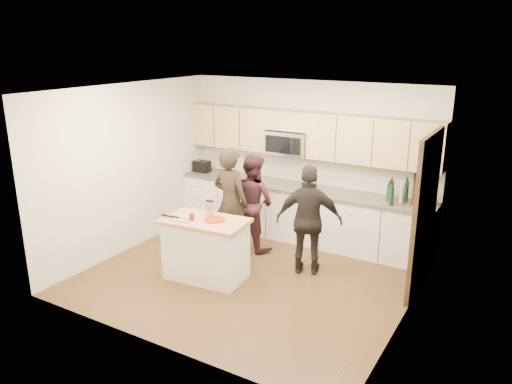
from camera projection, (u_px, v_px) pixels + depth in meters
The scene contains 21 objects.
floor at pixel (249, 276), 7.34m from camera, with size 4.50×4.50×0.00m, color brown.
room_shell at pixel (249, 162), 6.84m from camera, with size 4.52×4.02×2.71m.
back_cabinetry at pixel (300, 213), 8.60m from camera, with size 4.50×0.66×0.94m.
upper_cabinetry at pixel (307, 133), 8.30m from camera, with size 4.50×0.33×0.75m.
microwave at pixel (288, 143), 8.49m from camera, with size 0.76×0.41×0.40m.
doorway at pixel (426, 210), 6.66m from camera, with size 0.06×1.25×2.20m.
framed_picture at pixel (424, 179), 7.66m from camera, with size 0.30×0.03×0.38m.
dish_towel at pixel (247, 189), 8.81m from camera, with size 0.34×0.60×0.48m.
island at pixel (206, 249), 7.18m from camera, with size 1.26×0.80×0.90m.
red_plate at pixel (215, 220), 7.02m from camera, with size 0.30×0.30×0.02m, color #9C200E.
box_grater at pixel (210, 208), 7.08m from camera, with size 0.10×0.06×0.25m.
drink_glass at pixel (192, 217), 7.00m from camera, with size 0.07×0.07×0.10m, color maroon.
cutting_board at pixel (182, 219), 7.03m from camera, with size 0.25×0.18×0.02m, color #B4754B.
tongs at pixel (170, 216), 7.11m from camera, with size 0.29×0.03×0.02m, color black.
knife at pixel (183, 218), 7.03m from camera, with size 0.22×0.02×0.01m, color silver.
toaster at pixel (202, 166), 9.41m from camera, with size 0.29×0.21×0.21m.
bottle_cluster at pixel (399, 192), 7.60m from camera, with size 0.47×0.36×0.38m.
orchid at pixel (426, 191), 7.42m from camera, with size 0.26×0.21×0.48m, color #3E7F33.
woman_left at pixel (231, 203), 7.82m from camera, with size 0.65×0.42×1.77m, color black.
woman_center at pixel (253, 202), 8.14m from camera, with size 0.77×0.60×1.59m, color #32191D.
woman_right at pixel (309, 221), 7.23m from camera, with size 0.96×0.40×1.64m, color black.
Camera 1 is at (3.46, -5.69, 3.34)m, focal length 35.00 mm.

